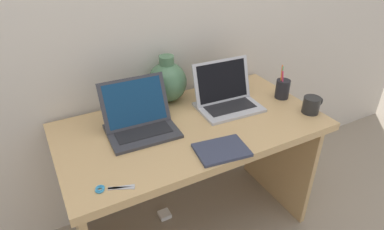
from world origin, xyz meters
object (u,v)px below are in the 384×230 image
(laptop_right, at_px, (226,95))
(scissors, at_px, (108,189))
(power_brick, at_px, (165,215))
(green_vase, at_px, (167,81))
(pen_cup, at_px, (282,89))
(coffee_mug, at_px, (312,105))
(notebook_stack, at_px, (222,150))
(laptop_left, at_px, (139,118))

(laptop_right, distance_m, scissors, 0.82)
(power_brick, bearing_deg, laptop_right, -10.49)
(green_vase, relative_size, pen_cup, 1.36)
(coffee_mug, height_order, pen_cup, pen_cup)
(pen_cup, height_order, scissors, pen_cup)
(pen_cup, distance_m, scissors, 1.11)
(power_brick, bearing_deg, coffee_mug, -25.48)
(pen_cup, bearing_deg, laptop_right, 167.55)
(green_vase, height_order, notebook_stack, green_vase)
(coffee_mug, bearing_deg, power_brick, 154.52)
(coffee_mug, distance_m, pen_cup, 0.20)
(laptop_left, distance_m, notebook_stack, 0.43)
(green_vase, distance_m, coffee_mug, 0.77)
(pen_cup, bearing_deg, notebook_stack, -154.80)
(laptop_right, bearing_deg, green_vase, 140.73)
(notebook_stack, bearing_deg, green_vase, 90.77)
(coffee_mug, bearing_deg, green_vase, 141.55)
(scissors, height_order, power_brick, scissors)
(green_vase, bearing_deg, laptop_right, -39.27)
(laptop_left, height_order, pen_cup, laptop_left)
(notebook_stack, bearing_deg, scissors, 179.76)
(green_vase, distance_m, scissors, 0.75)
(notebook_stack, height_order, coffee_mug, coffee_mug)
(laptop_left, distance_m, power_brick, 0.80)
(coffee_mug, xyz_separation_m, pen_cup, (-0.02, 0.20, 0.01))
(laptop_left, height_order, scissors, laptop_left)
(green_vase, bearing_deg, scissors, -132.49)
(laptop_left, xyz_separation_m, scissors, (-0.25, -0.34, -0.06))
(green_vase, bearing_deg, power_brick, -130.60)
(power_brick, bearing_deg, laptop_left, -151.27)
(green_vase, distance_m, pen_cup, 0.65)
(laptop_left, distance_m, coffee_mug, 0.89)
(green_vase, xyz_separation_m, notebook_stack, (0.01, -0.55, -0.11))
(laptop_left, relative_size, pen_cup, 1.74)
(laptop_right, distance_m, pen_cup, 0.34)
(green_vase, xyz_separation_m, scissors, (-0.50, -0.54, -0.11))
(laptop_right, height_order, scissors, laptop_right)
(coffee_mug, bearing_deg, scissors, -176.56)
(green_vase, bearing_deg, laptop_left, -139.91)
(laptop_right, xyz_separation_m, green_vase, (-0.25, 0.20, 0.05))
(laptop_left, relative_size, coffee_mug, 2.66)
(coffee_mug, relative_size, pen_cup, 0.66)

